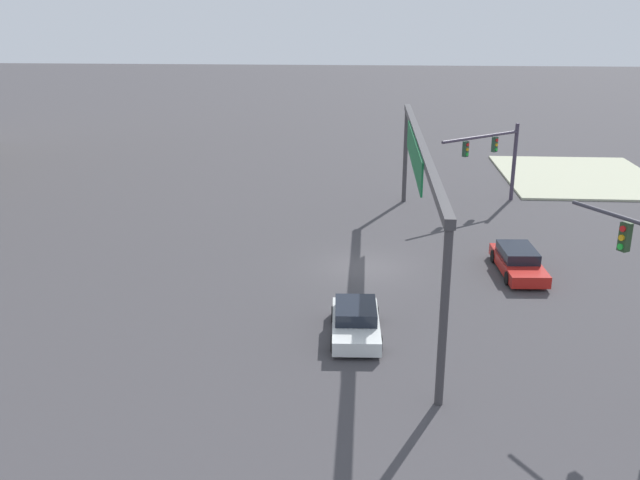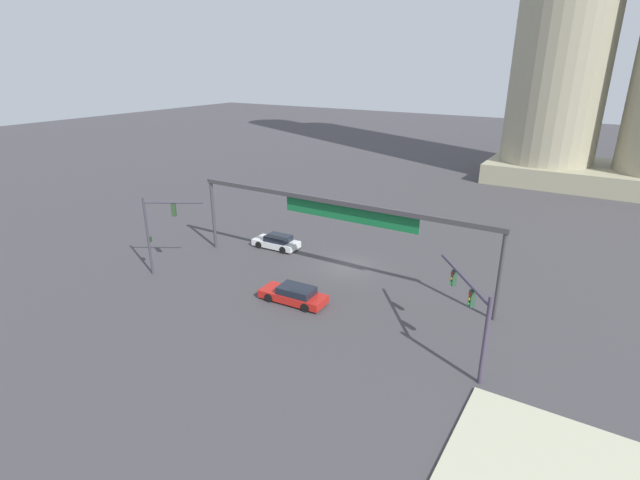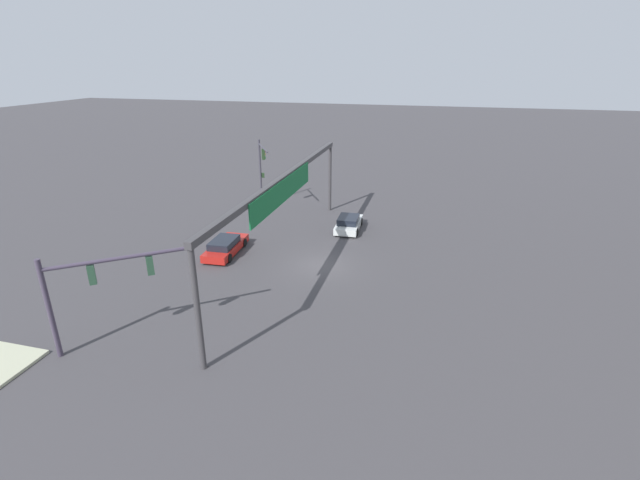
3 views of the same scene
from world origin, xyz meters
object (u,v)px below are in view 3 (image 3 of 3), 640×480
at_px(sedan_car_approaching, 349,223).
at_px(sedan_car_waiting_far, 225,246).
at_px(traffic_signal_opposite_side, 262,164).
at_px(traffic_signal_near_corner, 89,284).

height_order(sedan_car_approaching, sedan_car_waiting_far, same).
relative_size(traffic_signal_opposite_side, sedan_car_waiting_far, 1.29).
bearing_deg(sedan_car_approaching, traffic_signal_opposite_side, 62.89).
relative_size(traffic_signal_near_corner, traffic_signal_opposite_side, 0.85).
bearing_deg(sedan_car_approaching, traffic_signal_near_corner, 154.11).
distance_m(traffic_signal_opposite_side, sedan_car_waiting_far, 12.18).
bearing_deg(traffic_signal_near_corner, sedan_car_waiting_far, 47.95).
relative_size(traffic_signal_near_corner, sedan_car_waiting_far, 1.10).
height_order(traffic_signal_near_corner, traffic_signal_opposite_side, traffic_signal_opposite_side).
bearing_deg(traffic_signal_opposite_side, sedan_car_approaching, 34.27).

